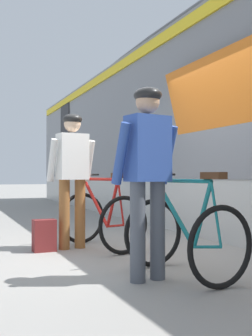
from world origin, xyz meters
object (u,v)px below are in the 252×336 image
at_px(cyclist_near_in_white, 72,168).
at_px(bicycle_far_teal, 184,234).
at_px(train_car, 233,123).
at_px(cyclist_far_in_blue, 148,165).
at_px(bicycle_near_red, 102,218).
at_px(backpack_on_platform, 44,235).

bearing_deg(cyclist_near_in_white, bicycle_far_teal, -73.33).
height_order(train_car, cyclist_far_in_blue, train_car).
xyz_separation_m(bicycle_near_red, bicycle_far_teal, (0.22, -1.76, 0.00)).
bearing_deg(bicycle_far_teal, cyclist_near_in_white, 106.67).
bearing_deg(cyclist_far_in_blue, bicycle_near_red, 84.79).
bearing_deg(backpack_on_platform, cyclist_near_in_white, 8.63).
height_order(bicycle_near_red, bicycle_far_teal, same).
relative_size(cyclist_far_in_blue, bicycle_near_red, 1.47).
xyz_separation_m(cyclist_far_in_blue, bicycle_near_red, (0.16, 1.75, -0.65)).
distance_m(cyclist_far_in_blue, bicycle_near_red, 1.88).
bearing_deg(bicycle_far_teal, bicycle_near_red, 97.09).
distance_m(train_car, cyclist_near_in_white, 3.92).
xyz_separation_m(cyclist_far_in_blue, bicycle_far_teal, (0.38, -0.00, -0.65)).
xyz_separation_m(train_car, cyclist_far_in_blue, (-3.36, -3.30, -0.91)).
height_order(train_car, cyclist_near_in_white, train_car).
height_order(cyclist_far_in_blue, bicycle_far_teal, cyclist_far_in_blue).
relative_size(cyclist_far_in_blue, bicycle_far_teal, 1.52).
bearing_deg(bicycle_near_red, cyclist_far_in_blue, -95.21).
relative_size(cyclist_near_in_white, backpack_on_platform, 4.40).
height_order(train_car, backpack_on_platform, train_car).
height_order(cyclist_far_in_blue, backpack_on_platform, cyclist_far_in_blue).
distance_m(bicycle_near_red, backpack_on_platform, 0.76).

